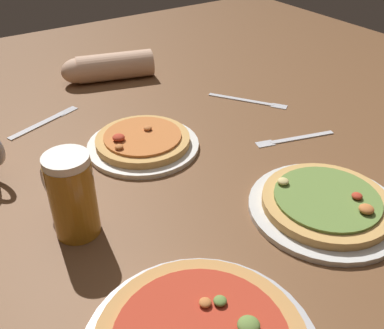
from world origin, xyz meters
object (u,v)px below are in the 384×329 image
Objects in this scene: pizza_plate_far at (143,142)px; pizza_plate_side at (326,204)px; fork_spare at (294,138)px; fork_left at (249,101)px; beer_mug_pale at (71,195)px; diner_arm at (105,67)px; knife_right at (45,122)px.

pizza_plate_far and pizza_plate_side have the same top height.
pizza_plate_side is at bearing -121.66° from fork_spare.
pizza_plate_side is at bearing -112.41° from fork_left.
fork_left is (0.62, 0.24, -0.08)m from beer_mug_pale.
pizza_plate_far is 0.93× the size of diner_arm.
fork_spare is (-0.05, -0.23, 0.00)m from fork_left.
knife_right is 0.31m from diner_arm.
diner_arm is (0.34, 0.62, -0.04)m from beer_mug_pale.
pizza_plate_side is 1.45× the size of fork_spare.
knife_right is (-0.34, 0.66, -0.01)m from pizza_plate_side.
pizza_plate_far is at bearing -102.88° from diner_arm.
pizza_plate_side reaches higher than fork_left.
fork_spare is at bearing -68.78° from diner_arm.
diner_arm is at bearing 33.78° from knife_right.
pizza_plate_far is 0.45m from pizza_plate_side.
pizza_plate_far is 0.37m from fork_spare.
knife_right is at bearing 138.71° from fork_spare.
knife_right is at bearing 121.52° from pizza_plate_far.
beer_mug_pale is 0.67m from fork_left.
diner_arm is (-0.28, 0.37, 0.04)m from fork_left.
diner_arm reaches higher than knife_right.
fork_left is at bearing 67.59° from pizza_plate_side.
fork_left is at bearing -53.14° from diner_arm.
fork_left is (0.38, 0.06, -0.01)m from pizza_plate_far.
pizza_plate_side is 1.48× the size of fork_left.
pizza_plate_side is 0.48m from beer_mug_pale.
pizza_plate_far is 1.32× the size of fork_left.
pizza_plate_far reaches higher than fork_left.
fork_left is at bearing 78.56° from fork_spare.
knife_right is (-0.53, 0.20, 0.00)m from fork_left.
pizza_plate_side is 1.43× the size of knife_right.
pizza_plate_far reaches higher than fork_spare.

